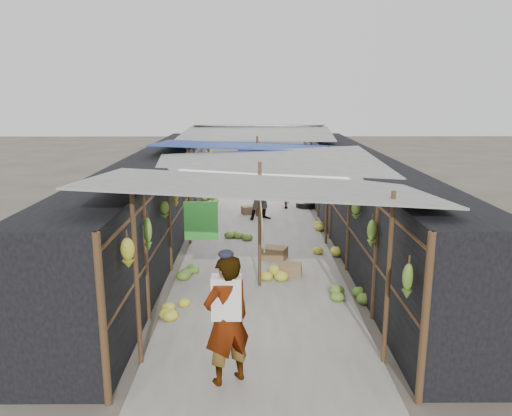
{
  "coord_description": "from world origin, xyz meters",
  "views": [
    {
      "loc": [
        -0.14,
        -6.7,
        3.91
      ],
      "look_at": [
        -0.06,
        4.83,
        1.25
      ],
      "focal_mm": 35.0,
      "sensor_mm": 36.0,
      "label": 1
    }
  ],
  "objects_px": {
    "vendor_seated": "(285,198)",
    "vendor_elderly": "(227,320)",
    "crate_near": "(275,254)",
    "black_basin": "(305,205)",
    "shopper_blue": "(263,191)"
  },
  "relations": [
    {
      "from": "crate_near",
      "to": "vendor_elderly",
      "type": "height_order",
      "value": "vendor_elderly"
    },
    {
      "from": "shopper_blue",
      "to": "vendor_seated",
      "type": "relative_size",
      "value": 2.27
    },
    {
      "from": "crate_near",
      "to": "vendor_elderly",
      "type": "bearing_deg",
      "value": -80.21
    },
    {
      "from": "crate_near",
      "to": "shopper_blue",
      "type": "relative_size",
      "value": 0.3
    },
    {
      "from": "shopper_blue",
      "to": "vendor_elderly",
      "type": "bearing_deg",
      "value": -111.5
    },
    {
      "from": "black_basin",
      "to": "shopper_blue",
      "type": "relative_size",
      "value": 0.37
    },
    {
      "from": "vendor_elderly",
      "to": "vendor_seated",
      "type": "height_order",
      "value": "vendor_elderly"
    },
    {
      "from": "black_basin",
      "to": "vendor_seated",
      "type": "xyz_separation_m",
      "value": [
        -0.72,
        -0.21,
        0.3
      ]
    },
    {
      "from": "shopper_blue",
      "to": "vendor_seated",
      "type": "xyz_separation_m",
      "value": [
        0.79,
        1.47,
        -0.51
      ]
    },
    {
      "from": "vendor_seated",
      "to": "vendor_elderly",
      "type": "bearing_deg",
      "value": -37.16
    },
    {
      "from": "vendor_seated",
      "to": "crate_near",
      "type": "bearing_deg",
      "value": -35.51
    },
    {
      "from": "shopper_blue",
      "to": "black_basin",
      "type": "bearing_deg",
      "value": 30.92
    },
    {
      "from": "vendor_elderly",
      "to": "vendor_seated",
      "type": "bearing_deg",
      "value": -128.87
    },
    {
      "from": "crate_near",
      "to": "black_basin",
      "type": "xyz_separation_m",
      "value": [
        1.31,
        5.62,
        -0.06
      ]
    },
    {
      "from": "crate_near",
      "to": "vendor_elderly",
      "type": "distance_m",
      "value": 5.3
    }
  ]
}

